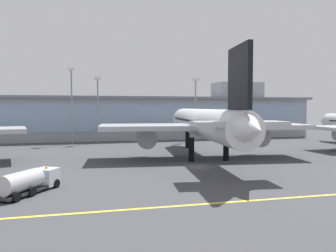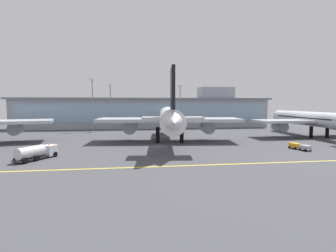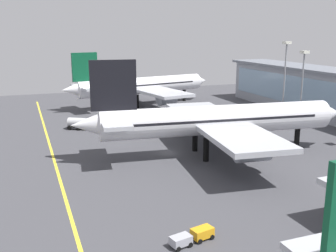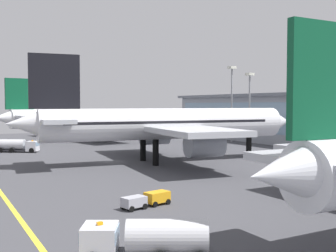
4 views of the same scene
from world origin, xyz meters
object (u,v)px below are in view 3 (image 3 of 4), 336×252
Objects in this scene: apron_light_mast_west at (303,74)px; apron_light_mast_east at (285,67)px; airliner_near_left at (141,86)px; airliner_near_right at (217,120)px; baggage_tug_near at (193,236)px; fuel_tanker_truck at (85,124)px.

apron_light_mast_west is 7.33m from apron_light_mast_east.
apron_light_mast_east is at bearing -53.29° from airliner_near_left.
apron_light_mast_east is at bearing -176.68° from apron_light_mast_west.
baggage_tug_near is (29.57, -18.15, -6.19)m from airliner_near_right.
airliner_near_right is at bearing 45.49° from baggage_tug_near.
airliner_near_left is at bearing 81.98° from fuel_tanker_truck.
airliner_near_right is 41.00m from apron_light_mast_west.
baggage_tug_near is 0.31× the size of apron_light_mast_west.
apron_light_mast_west is (-49.09, 53.73, 12.06)m from baggage_tug_near.
apron_light_mast_east is at bearing 43.51° from airliner_near_right.
airliner_near_left is 2.48× the size of apron_light_mast_east.
airliner_near_right is at bearing -61.26° from apron_light_mast_west.
apron_light_mast_east reaches higher than fuel_tanker_truck.
fuel_tanker_truck is at bearing 131.42° from airliner_near_right.
airliner_near_left is at bearing -131.95° from apron_light_mast_east.
airliner_near_left is 2.77× the size of apron_light_mast_west.
airliner_near_right reaches higher than baggage_tug_near.
airliner_near_left is 57.02m from airliner_near_right.
apron_light_mast_west is (10.49, 56.70, 11.34)m from fuel_tanker_truck.
airliner_near_left is at bearing 64.25° from baggage_tug_near.
fuel_tanker_truck is at bearing -141.26° from airliner_near_left.
airliner_near_right is 6.26× the size of fuel_tanker_truck.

